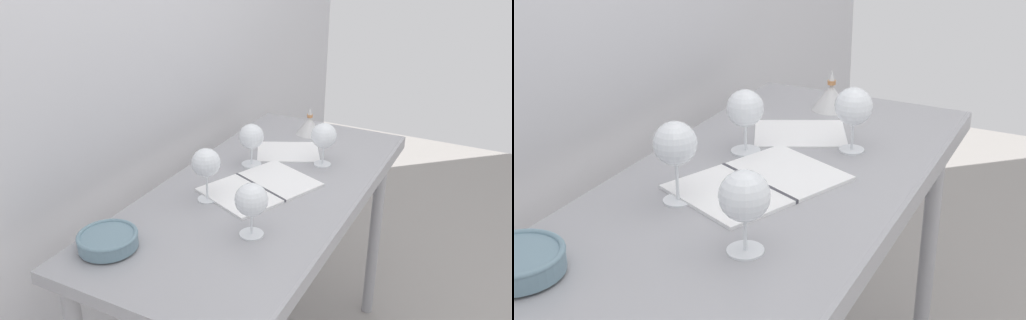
{
  "view_description": "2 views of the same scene",
  "coord_description": "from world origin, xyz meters",
  "views": [
    {
      "loc": [
        -1.46,
        -0.75,
        1.76
      ],
      "look_at": [
        0.03,
        0.03,
        0.99
      ],
      "focal_mm": 37.98,
      "sensor_mm": 36.0,
      "label": 1
    },
    {
      "loc": [
        -1.3,
        -0.67,
        1.59
      ],
      "look_at": [
        -0.02,
        -0.04,
        0.97
      ],
      "focal_mm": 50.31,
      "sensor_mm": 36.0,
      "label": 2
    }
  ],
  "objects": [
    {
      "name": "wine_glass_near_right",
      "position": [
        0.28,
        -0.12,
        1.01
      ],
      "size": [
        0.09,
        0.09,
        0.16
      ],
      "color": "white",
      "rests_on": "steel_counter"
    },
    {
      "name": "wine_glass_far_right",
      "position": [
        0.16,
        0.12,
        1.01
      ],
      "size": [
        0.09,
        0.09,
        0.16
      ],
      "color": "white",
      "rests_on": "steel_counter"
    },
    {
      "name": "tasting_bowl",
      "position": [
        -0.52,
        0.21,
        0.93
      ],
      "size": [
        0.17,
        0.17,
        0.05
      ],
      "color": "#4C4C4C",
      "rests_on": "steel_counter"
    },
    {
      "name": "wine_glass_near_left",
      "position": [
        -0.27,
        -0.11,
        1.01
      ],
      "size": [
        0.1,
        0.1,
        0.16
      ],
      "color": "white",
      "rests_on": "steel_counter"
    },
    {
      "name": "steel_counter",
      "position": [
        0.0,
        -0.01,
        0.79
      ],
      "size": [
        1.4,
        0.65,
        0.9
      ],
      "color": "#98989D",
      "rests_on": "ground_plane"
    },
    {
      "name": "decanter_funnel",
      "position": [
        0.55,
        0.04,
        0.94
      ],
      "size": [
        0.11,
        0.11,
        0.12
      ],
      "color": "silver",
      "rests_on": "steel_counter"
    },
    {
      "name": "tasting_sheet_upper",
      "position": [
        0.33,
        0.04,
        0.9
      ],
      "size": [
        0.28,
        0.3,
        0.0
      ],
      "primitive_type": "cube",
      "rotation": [
        0.0,
        0.0,
        0.46
      ],
      "color": "white",
      "rests_on": "steel_counter"
    },
    {
      "name": "open_notebook",
      "position": [
        0.0,
        -0.0,
        0.9
      ],
      "size": [
        0.44,
        0.38,
        0.01
      ],
      "rotation": [
        0.0,
        0.0,
        -0.4
      ],
      "color": "white",
      "rests_on": "steel_counter"
    },
    {
      "name": "wine_glass_far_left",
      "position": [
        -0.15,
        0.12,
        1.03
      ],
      "size": [
        0.09,
        0.09,
        0.18
      ],
      "color": "white",
      "rests_on": "steel_counter"
    },
    {
      "name": "back_wall",
      "position": [
        0.0,
        0.49,
        1.3
      ],
      "size": [
        3.8,
        0.04,
        2.6
      ],
      "primitive_type": "cube",
      "color": "silver",
      "rests_on": "ground_plane"
    }
  ]
}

